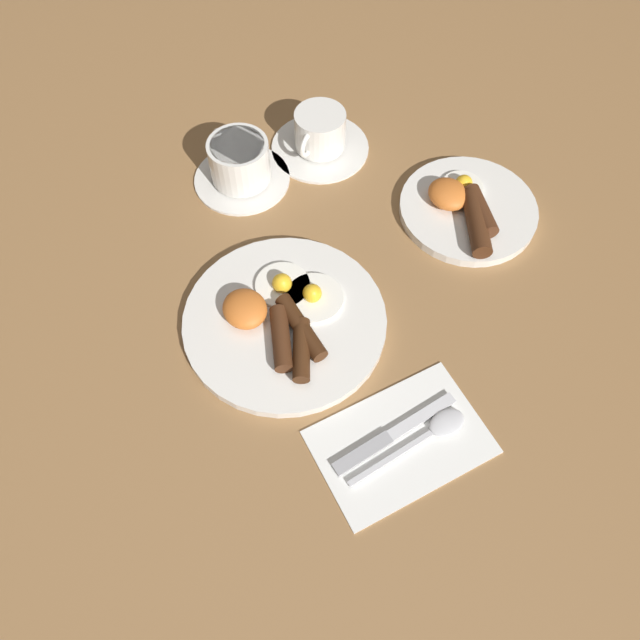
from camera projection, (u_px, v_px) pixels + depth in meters
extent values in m
plane|color=olive|center=(285.00, 324.00, 0.88)|extent=(3.00, 3.00, 0.00)
cylinder|color=silver|center=(285.00, 321.00, 0.87)|extent=(0.29, 0.29, 0.01)
cylinder|color=white|center=(283.00, 285.00, 0.89)|extent=(0.08, 0.08, 0.01)
sphere|color=yellow|center=(282.00, 283.00, 0.88)|extent=(0.03, 0.03, 0.03)
cylinder|color=white|center=(314.00, 298.00, 0.88)|extent=(0.08, 0.08, 0.01)
sphere|color=yellow|center=(312.00, 293.00, 0.87)|extent=(0.03, 0.03, 0.03)
ellipsoid|color=orange|center=(245.00, 309.00, 0.86)|extent=(0.07, 0.06, 0.03)
cylinder|color=#3E210F|center=(301.00, 350.00, 0.83)|extent=(0.09, 0.07, 0.02)
cylinder|color=#442413|center=(281.00, 338.00, 0.84)|extent=(0.09, 0.06, 0.02)
cylinder|color=#3E2110|center=(301.00, 327.00, 0.85)|extent=(0.11, 0.03, 0.02)
cylinder|color=silver|center=(468.00, 209.00, 0.98)|extent=(0.22, 0.22, 0.01)
cylinder|color=white|center=(462.00, 187.00, 0.99)|extent=(0.07, 0.07, 0.01)
sphere|color=yellow|center=(464.00, 183.00, 0.98)|extent=(0.03, 0.03, 0.03)
ellipsoid|color=orange|center=(448.00, 194.00, 0.97)|extent=(0.07, 0.06, 0.03)
cylinder|color=#432412|center=(477.00, 223.00, 0.94)|extent=(0.11, 0.08, 0.03)
cylinder|color=#462514|center=(481.00, 213.00, 0.95)|extent=(0.09, 0.06, 0.03)
cylinder|color=silver|center=(242.00, 178.00, 1.02)|extent=(0.16, 0.16, 0.01)
cylinder|color=silver|center=(239.00, 161.00, 0.99)|extent=(0.10, 0.10, 0.07)
cylinder|color=brown|center=(237.00, 145.00, 0.96)|extent=(0.08, 0.08, 0.00)
torus|color=silver|center=(222.00, 142.00, 1.00)|extent=(0.05, 0.01, 0.05)
cylinder|color=silver|center=(320.00, 147.00, 1.06)|extent=(0.16, 0.16, 0.01)
cylinder|color=silver|center=(320.00, 130.00, 1.02)|extent=(0.08, 0.08, 0.06)
cylinder|color=brown|center=(320.00, 115.00, 1.00)|extent=(0.07, 0.07, 0.00)
torus|color=silver|center=(308.00, 145.00, 1.00)|extent=(0.03, 0.04, 0.04)
cube|color=white|center=(401.00, 442.00, 0.79)|extent=(0.16, 0.23, 0.01)
cube|color=silver|center=(422.00, 416.00, 0.80)|extent=(0.02, 0.10, 0.00)
cube|color=#9E9EA3|center=(363.00, 453.00, 0.78)|extent=(0.02, 0.08, 0.01)
ellipsoid|color=silver|center=(447.00, 422.00, 0.79)|extent=(0.03, 0.05, 0.01)
cube|color=silver|center=(391.00, 458.00, 0.77)|extent=(0.01, 0.13, 0.00)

